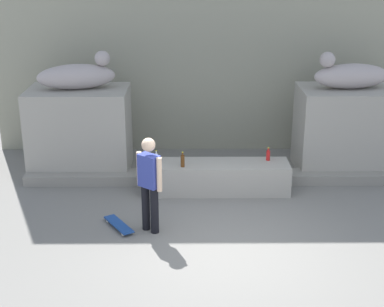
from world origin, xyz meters
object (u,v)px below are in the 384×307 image
object	(u,v)px
statue_reclining_left	(78,75)
statue_reclining_right	(350,75)
skateboard	(119,225)
bottle_clear	(156,158)
bottle_red	(268,155)
bottle_brown	(183,161)
skater	(149,181)

from	to	relation	value
statue_reclining_left	statue_reclining_right	size ratio (longest dim) A/B	1.02
skateboard	bottle_clear	size ratio (longest dim) A/B	3.07
statue_reclining_left	statue_reclining_right	world-z (taller)	same
statue_reclining_left	bottle_clear	xyz separation A→B (m)	(1.64, -1.14, -1.40)
skateboard	bottle_clear	xyz separation A→B (m)	(0.59, 1.63, 0.63)
bottle_clear	bottle_red	size ratio (longest dim) A/B	0.95
bottle_clear	bottle_brown	xyz separation A→B (m)	(0.51, -0.22, 0.02)
statue_reclining_left	skateboard	xyz separation A→B (m)	(1.06, -2.77, -2.03)
bottle_clear	skateboard	bearing A→B (deg)	-109.80
skateboard	bottle_red	size ratio (longest dim) A/B	2.91
skater	bottle_brown	world-z (taller)	skater
skater	skateboard	distance (m)	1.03
statue_reclining_right	skateboard	xyz separation A→B (m)	(-4.56, -2.76, -2.03)
statue_reclining_left	skater	distance (m)	3.50
statue_reclining_right	bottle_brown	xyz separation A→B (m)	(-3.46, -1.35, -1.37)
bottle_brown	statue_reclining_left	bearing A→B (deg)	147.74
skater	skateboard	bearing A→B (deg)	-151.05
bottle_brown	bottle_red	world-z (taller)	bottle_brown
bottle_red	skater	bearing A→B (deg)	-140.36
skateboard	bottle_red	xyz separation A→B (m)	(2.79, 1.75, 0.64)
skateboard	bottle_brown	xyz separation A→B (m)	(1.10, 1.41, 0.65)
skateboard	skater	bearing A→B (deg)	47.30
skateboard	bottle_clear	bearing A→B (deg)	127.91
statue_reclining_left	bottle_red	world-z (taller)	statue_reclining_left
skater	bottle_brown	size ratio (longest dim) A/B	5.49
statue_reclining_right	bottle_clear	distance (m)	4.36
statue_reclining_right	bottle_red	bearing A→B (deg)	22.94
skater	bottle_red	xyz separation A→B (m)	(2.23, 1.85, -0.22)
bottle_red	skateboard	bearing A→B (deg)	-147.96
statue_reclining_right	skateboard	world-z (taller)	statue_reclining_right
statue_reclining_right	skater	distance (m)	5.06
bottle_clear	bottle_brown	bearing A→B (deg)	-23.17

